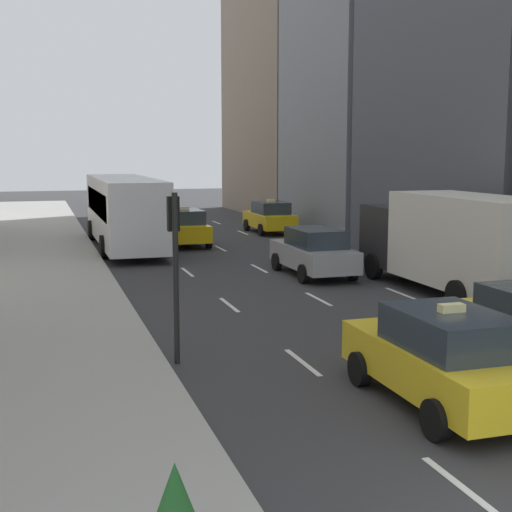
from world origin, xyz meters
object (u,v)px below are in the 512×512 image
object	(u,v)px
taxi_lead	(184,227)
taxi_second	(270,217)
traffic_light_pole	(175,250)
city_bus	(124,210)
taxi_third	(443,357)
sedan_black_near	(314,252)
box_truck	(453,241)

from	to	relation	value
taxi_lead	taxi_second	world-z (taller)	same
taxi_second	traffic_light_pole	size ratio (longest dim) A/B	1.22
city_bus	traffic_light_pole	world-z (taller)	traffic_light_pole
taxi_third	traffic_light_pole	size ratio (longest dim) A/B	1.22
taxi_lead	city_bus	world-z (taller)	city_bus
taxi_third	traffic_light_pole	world-z (taller)	traffic_light_pole
sedan_black_near	taxi_lead	bearing A→B (deg)	106.21
taxi_second	city_bus	size ratio (longest dim) A/B	0.38
taxi_third	city_bus	size ratio (longest dim) A/B	0.38
taxi_lead	taxi_third	world-z (taller)	same
sedan_black_near	city_bus	distance (m)	11.18
taxi_third	sedan_black_near	world-z (taller)	taxi_third
taxi_second	traffic_light_pole	bearing A→B (deg)	-112.85
taxi_third	box_truck	world-z (taller)	box_truck
city_bus	box_truck	size ratio (longest dim) A/B	1.38
taxi_second	sedan_black_near	distance (m)	13.84
taxi_third	taxi_lead	bearing A→B (deg)	90.00
city_bus	traffic_light_pole	size ratio (longest dim) A/B	3.23
sedan_black_near	traffic_light_pole	xyz separation A→B (m)	(-6.75, -9.11, 1.53)
taxi_lead	traffic_light_pole	distance (m)	19.22
taxi_third	traffic_light_pole	xyz separation A→B (m)	(-3.95, 3.98, 1.53)
taxi_third	box_truck	size ratio (longest dim) A/B	0.52
traffic_light_pole	taxi_lead	bearing A→B (deg)	78.10
taxi_lead	box_truck	bearing A→B (deg)	-68.40
box_truck	sedan_black_near	bearing A→B (deg)	121.84
taxi_third	sedan_black_near	distance (m)	13.38
taxi_second	box_truck	world-z (taller)	box_truck
sedan_black_near	city_bus	xyz separation A→B (m)	(-5.61, 9.63, 0.91)
taxi_third	city_bus	world-z (taller)	city_bus
sedan_black_near	box_truck	distance (m)	5.37
box_truck	city_bus	bearing A→B (deg)	120.75
city_bus	box_truck	xyz separation A→B (m)	(8.41, -14.14, -0.08)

